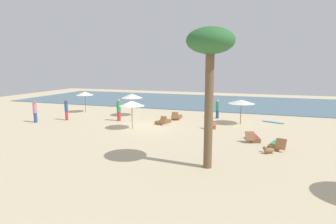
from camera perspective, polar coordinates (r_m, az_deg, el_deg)
ground_plane at (r=22.31m, az=-4.86°, el=-3.09°), size 60.00×60.00×0.00m
ocean_water at (r=38.27m, az=5.38°, el=2.24°), size 48.00×16.00×0.06m
umbrella_0 at (r=27.18m, az=-7.41°, el=3.31°), size 2.07×2.07×2.17m
umbrella_1 at (r=21.45m, az=-7.44°, el=1.75°), size 1.91×1.91×2.18m
umbrella_2 at (r=23.85m, az=14.77°, el=2.06°), size 2.21×2.21×2.06m
umbrella_3 at (r=30.17m, az=-16.66°, el=3.66°), size 1.80×1.80×2.17m
lounger_0 at (r=19.13m, az=16.98°, el=-5.07°), size 1.01×1.78×0.70m
lounger_1 at (r=17.87m, az=21.34°, el=-6.34°), size 1.04×1.75×0.73m
lounger_2 at (r=22.33m, az=8.96°, el=-2.71°), size 0.81×1.70×0.75m
lounger_3 at (r=23.50m, az=-1.01°, el=-1.98°), size 1.10×1.74×0.74m
lounger_4 at (r=25.56m, az=1.86°, el=-1.05°), size 0.68×1.69×0.72m
person_0 at (r=24.93m, az=-10.03°, el=0.43°), size 0.39×0.39×1.94m
person_1 at (r=26.47m, az=-20.09°, el=0.48°), size 0.39×0.39×1.86m
person_2 at (r=26.16m, az=10.10°, el=0.61°), size 0.43×0.43×1.73m
person_3 at (r=26.48m, az=-25.57°, el=0.14°), size 0.44×0.44×1.90m
palm_0 at (r=12.98m, az=8.64°, el=12.40°), size 2.20×2.20×6.57m
dog at (r=16.67m, az=19.87°, el=-7.37°), size 0.71×0.63×0.34m
surfboard at (r=25.63m, az=20.71°, el=-1.95°), size 1.99×1.17×0.07m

